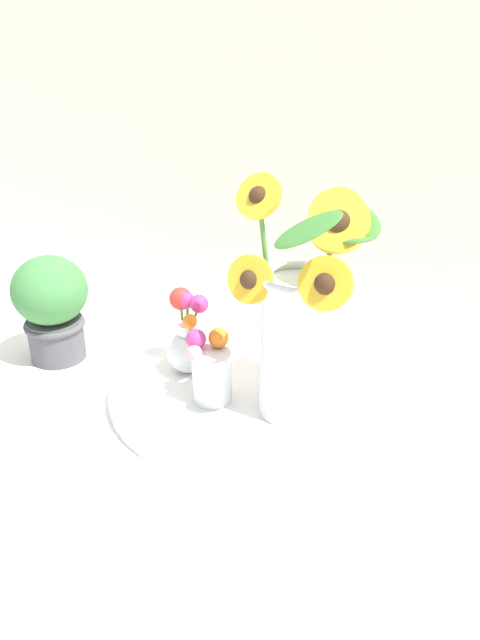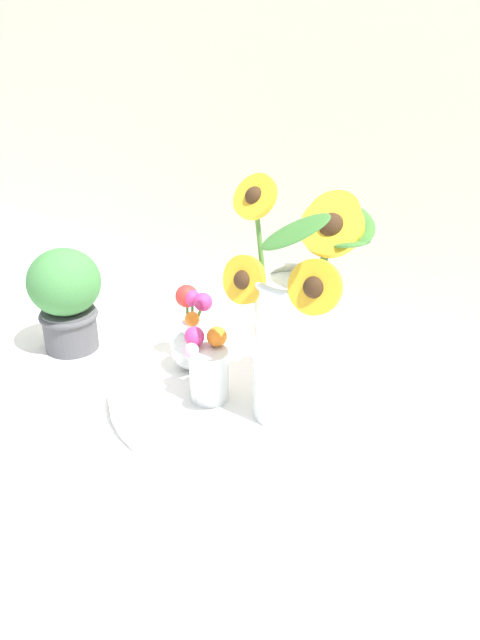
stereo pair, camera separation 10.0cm
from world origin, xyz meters
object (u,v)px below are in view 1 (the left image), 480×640
at_px(vase_bulb_right, 188,339).
at_px(mason_jar_sunflowers, 300,323).
at_px(vase_small_center, 210,369).
at_px(potted_plant, 52,304).
at_px(serving_tray, 240,390).

bearing_deg(vase_bulb_right, mason_jar_sunflowers, -5.24).
xyz_separation_m(vase_small_center, potted_plant, (-0.34, 0.01, 0.03)).
bearing_deg(vase_small_center, potted_plant, 179.08).
distance_m(mason_jar_sunflowers, vase_bulb_right, 0.24).
relative_size(serving_tray, mason_jar_sunflowers, 1.19).
relative_size(mason_jar_sunflowers, vase_bulb_right, 2.60).
bearing_deg(serving_tray, potted_plant, -171.53).
bearing_deg(vase_bulb_right, potted_plant, -168.27).
distance_m(serving_tray, vase_small_center, 0.09).
xyz_separation_m(mason_jar_sunflowers, vase_small_center, (-0.14, -0.04, -0.10)).
bearing_deg(potted_plant, vase_bulb_right, 11.73).
bearing_deg(vase_bulb_right, serving_tray, 0.03).
distance_m(vase_small_center, potted_plant, 0.34).
distance_m(serving_tray, vase_bulb_right, 0.13).
height_order(serving_tray, potted_plant, potted_plant).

